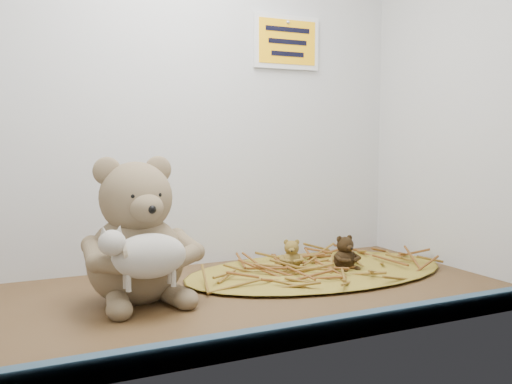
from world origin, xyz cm
name	(u,v)px	position (x,y,z in cm)	size (l,w,h in cm)	color
alcove_shell	(203,67)	(0.00, 9.00, 45.00)	(120.40, 60.20, 90.40)	#442A17
front_rail	(294,335)	(0.00, -28.80, 1.80)	(119.28, 2.20, 3.60)	#314A5F
straw_bed	(318,270)	(27.63, 9.40, 0.62)	(63.66, 36.96, 1.23)	olive
main_teddy	(135,230)	(-15.29, 4.91, 13.73)	(22.14, 23.37, 27.45)	#79694A
toy_lamb	(149,256)	(-15.29, -4.93, 10.53)	(17.06, 10.41, 11.02)	beige
mini_teddy_tan	(292,253)	(22.27, 12.19, 4.63)	(5.49, 5.79, 6.80)	olive
mini_teddy_brown	(345,251)	(32.99, 6.60, 5.14)	(6.30, 6.65, 7.81)	black
wall_sign	(287,42)	(30.00, 29.40, 55.00)	(16.00, 1.20, 11.00)	#FFAE0D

